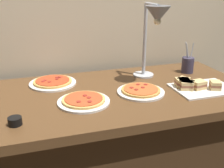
{
  "coord_description": "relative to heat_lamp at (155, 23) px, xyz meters",
  "views": [
    {
      "loc": [
        -0.37,
        -1.46,
        1.39
      ],
      "look_at": [
        0.09,
        0.0,
        0.81
      ],
      "focal_mm": 44.77,
      "sensor_mm": 36.0,
      "label": 1
    }
  ],
  "objects": [
    {
      "name": "buffet_table",
      "position": [
        -0.38,
        -0.08,
        -0.76
      ],
      "size": [
        1.9,
        0.84,
        0.76
      ],
      "color": "brown",
      "rests_on": "ground_plane"
    },
    {
      "name": "pizza_plate_center",
      "position": [
        -0.62,
        0.15,
        -0.37
      ],
      "size": [
        0.29,
        0.29,
        0.03
      ],
      "color": "white",
      "rests_on": "buffet_table"
    },
    {
      "name": "utensil_holder",
      "position": [
        0.33,
        0.11,
        -0.32
      ],
      "size": [
        0.08,
        0.08,
        0.22
      ],
      "color": "#383347",
      "rests_on": "buffet_table"
    },
    {
      "name": "sandwich_platter",
      "position": [
        0.2,
        -0.19,
        -0.36
      ],
      "size": [
        0.36,
        0.26,
        0.06
      ],
      "color": "white",
      "rests_on": "buffet_table"
    },
    {
      "name": "sauce_cup_near",
      "position": [
        -0.84,
        -0.34,
        -0.36
      ],
      "size": [
        0.06,
        0.06,
        0.04
      ],
      "color": "black",
      "rests_on": "buffet_table"
    },
    {
      "name": "back_wall",
      "position": [
        -0.38,
        0.42,
        0.06
      ],
      "size": [
        4.4,
        0.04,
        2.4
      ],
      "primitive_type": "cube",
      "color": "#C6B593",
      "rests_on": "ground_plane"
    },
    {
      "name": "pizza_plate_front",
      "position": [
        -0.49,
        -0.19,
        -0.37
      ],
      "size": [
        0.28,
        0.28,
        0.03
      ],
      "color": "white",
      "rests_on": "buffet_table"
    },
    {
      "name": "pizza_plate_raised_stand",
      "position": [
        -0.14,
        -0.15,
        -0.37
      ],
      "size": [
        0.28,
        0.28,
        0.03
      ],
      "color": "white",
      "rests_on": "buffet_table"
    },
    {
      "name": "heat_lamp",
      "position": [
        0.0,
        0.0,
        0.0
      ],
      "size": [
        0.15,
        0.31,
        0.49
      ],
      "color": "#B7BABF",
      "rests_on": "buffet_table"
    }
  ]
}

